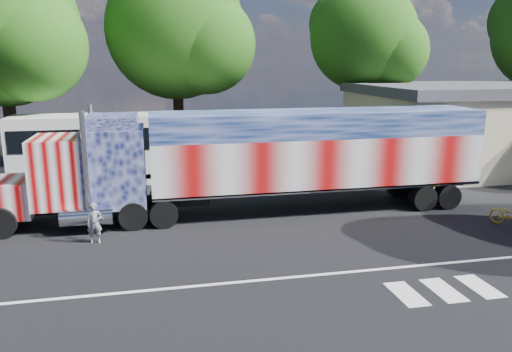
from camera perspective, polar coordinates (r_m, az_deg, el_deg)
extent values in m
plane|color=black|center=(18.65, 1.95, -7.73)|extent=(100.00, 100.00, 0.00)
cube|color=silver|center=(15.98, 4.60, -11.42)|extent=(30.00, 0.15, 0.01)
cube|color=silver|center=(15.50, 16.81, -12.77)|extent=(0.70, 1.60, 0.01)
cube|color=silver|center=(16.08, 20.65, -12.10)|extent=(0.70, 1.60, 0.01)
cube|color=silver|center=(16.73, 24.18, -11.43)|extent=(0.70, 1.60, 0.01)
cube|color=black|center=(21.83, -18.38, -3.19)|extent=(9.83, 1.09, 0.33)
cube|color=#D17879|center=(21.63, -21.54, 0.59)|extent=(1.97, 2.73, 2.73)
cube|color=black|center=(21.71, -24.06, 1.74)|extent=(0.07, 2.29, 0.98)
cube|color=#4A5185|center=(21.35, -15.78, 1.16)|extent=(2.40, 2.73, 3.17)
cube|color=#4A5185|center=(21.07, -16.08, 5.96)|extent=(1.97, 2.62, 0.55)
cylinder|color=silver|center=(22.84, -18.03, 1.76)|extent=(0.22, 0.22, 4.81)
cylinder|color=silver|center=(20.03, -18.82, 0.20)|extent=(0.22, 0.22, 4.81)
cylinder|color=silver|center=(23.20, -18.01, -2.37)|extent=(1.97, 0.72, 0.72)
cylinder|color=silver|center=(20.49, -18.77, -4.43)|extent=(1.97, 0.72, 0.72)
cylinder|color=black|center=(21.35, -27.17, -4.80)|extent=(1.20, 0.38, 1.20)
cylinder|color=black|center=(23.58, -25.72, -3.07)|extent=(1.20, 0.38, 1.20)
cylinder|color=black|center=(20.65, -13.83, -4.38)|extent=(1.14, 0.60, 1.14)
cylinder|color=black|center=(22.85, -13.69, -2.70)|extent=(1.14, 0.60, 1.14)
cylinder|color=black|center=(20.63, -10.49, -4.23)|extent=(1.14, 0.60, 1.14)
cylinder|color=black|center=(22.84, -10.68, -2.55)|extent=(1.14, 0.60, 1.14)
cube|color=black|center=(22.79, 6.91, -1.23)|extent=(14.20, 1.20, 0.33)
cube|color=#DD7E7E|center=(22.52, 7.00, 1.87)|extent=(14.63, 2.84, 2.18)
cube|color=#465994|center=(22.27, 7.11, 6.01)|extent=(14.63, 2.84, 1.09)
cube|color=silver|center=(22.76, 6.92, -0.83)|extent=(14.63, 2.84, 0.13)
cube|color=silver|center=(25.76, 22.70, 3.59)|extent=(0.04, 2.73, 3.17)
cylinder|color=black|center=(23.85, 18.53, -2.35)|extent=(1.14, 0.60, 1.14)
cylinder|color=black|center=(25.78, 15.98, -1.06)|extent=(1.14, 0.60, 1.14)
cylinder|color=black|center=(24.47, 20.96, -2.16)|extent=(1.14, 0.60, 1.14)
cylinder|color=black|center=(26.36, 18.28, -0.91)|extent=(1.14, 0.60, 1.14)
cube|color=silver|center=(28.87, -13.85, 3.18)|extent=(12.82, 2.78, 3.74)
cube|color=black|center=(28.77, -13.92, 4.54)|extent=(12.39, 2.84, 1.17)
cube|color=black|center=(29.13, -13.70, 0.48)|extent=(12.82, 2.78, 0.27)
cube|color=black|center=(29.76, -26.30, 2.80)|extent=(0.06, 2.46, 1.50)
cylinder|color=black|center=(28.39, -23.50, -0.44)|extent=(1.07, 0.32, 1.07)
cylinder|color=black|center=(30.96, -22.57, 0.68)|extent=(1.07, 0.32, 1.07)
cylinder|color=black|center=(27.89, -7.19, 0.32)|extent=(1.07, 0.32, 1.07)
cylinder|color=black|center=(30.49, -7.63, 1.39)|extent=(1.07, 0.32, 1.07)
cylinder|color=black|center=(27.98, -5.23, 0.41)|extent=(1.07, 0.32, 1.07)
cylinder|color=black|center=(30.58, -5.83, 1.47)|extent=(1.07, 0.32, 1.07)
cube|color=#1E5926|center=(28.38, 23.10, 3.43)|extent=(1.60, 0.08, 1.20)
imported|color=slate|center=(19.44, -17.99, -5.14)|extent=(0.56, 0.37, 1.52)
imported|color=gold|center=(22.76, 27.20, -4.06)|extent=(1.31, 1.97, 0.98)
cylinder|color=black|center=(36.93, 11.84, 7.59)|extent=(0.70, 0.70, 6.60)
sphere|color=#275D15|center=(36.82, 12.21, 15.28)|extent=(7.45, 7.45, 7.45)
sphere|color=#275D15|center=(36.42, 15.07, 13.67)|extent=(5.21, 5.21, 5.21)
sphere|color=#275D15|center=(37.48, 9.93, 16.77)|extent=(4.84, 4.84, 4.84)
cylinder|color=black|center=(32.43, -26.27, 5.92)|extent=(0.70, 0.70, 6.72)
sphere|color=#275D15|center=(32.32, -27.19, 14.81)|extent=(8.74, 8.74, 8.74)
sphere|color=#275D15|center=(30.61, -24.39, 13.45)|extent=(6.12, 6.12, 6.12)
cylinder|color=black|center=(35.03, -8.85, 7.69)|extent=(0.70, 0.70, 6.93)
sphere|color=#275D15|center=(34.95, -9.15, 16.20)|extent=(9.21, 9.21, 9.21)
sphere|color=#275D15|center=(33.69, -5.72, 14.74)|extent=(6.45, 6.45, 6.45)
sphere|color=#275D15|center=(36.35, -11.62, 17.54)|extent=(5.99, 5.99, 5.99)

